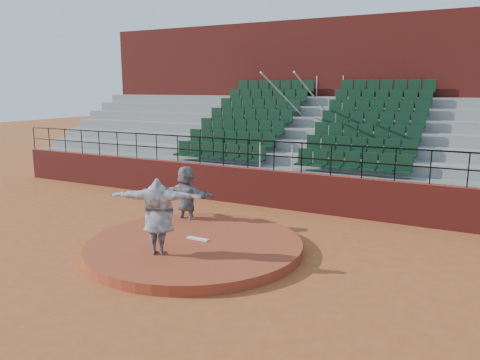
# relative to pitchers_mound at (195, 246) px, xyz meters

# --- Properties ---
(ground) EXTENTS (90.00, 90.00, 0.00)m
(ground) POSITION_rel_pitchers_mound_xyz_m (0.00, 0.00, -0.12)
(ground) COLOR #A25024
(ground) RESTS_ON ground
(pitchers_mound) EXTENTS (5.50, 5.50, 0.25)m
(pitchers_mound) POSITION_rel_pitchers_mound_xyz_m (0.00, 0.00, 0.00)
(pitchers_mound) COLOR #9B3C22
(pitchers_mound) RESTS_ON ground
(pitching_rubber) EXTENTS (0.60, 0.15, 0.03)m
(pitching_rubber) POSITION_rel_pitchers_mound_xyz_m (0.00, 0.15, 0.14)
(pitching_rubber) COLOR white
(pitching_rubber) RESTS_ON pitchers_mound
(boundary_wall) EXTENTS (24.00, 0.30, 1.30)m
(boundary_wall) POSITION_rel_pitchers_mound_xyz_m (0.00, 5.00, 0.53)
(boundary_wall) COLOR maroon
(boundary_wall) RESTS_ON ground
(wall_railing) EXTENTS (24.04, 0.05, 1.03)m
(wall_railing) POSITION_rel_pitchers_mound_xyz_m (0.00, 5.00, 1.90)
(wall_railing) COLOR black
(wall_railing) RESTS_ON boundary_wall
(seating_deck) EXTENTS (24.00, 5.97, 4.63)m
(seating_deck) POSITION_rel_pitchers_mound_xyz_m (0.00, 8.64, 1.33)
(seating_deck) COLOR gray
(seating_deck) RESTS_ON ground
(press_box_facade) EXTENTS (24.00, 3.00, 7.10)m
(press_box_facade) POSITION_rel_pitchers_mound_xyz_m (0.00, 12.60, 3.43)
(press_box_facade) COLOR maroon
(press_box_facade) RESTS_ON ground
(pitcher) EXTENTS (2.31, 1.32, 1.82)m
(pitcher) POSITION_rel_pitchers_mound_xyz_m (-0.24, -1.13, 1.03)
(pitcher) COLOR black
(pitcher) RESTS_ON pitchers_mound
(fielder) EXTENTS (1.75, 0.68, 1.84)m
(fielder) POSITION_rel_pitchers_mound_xyz_m (-1.36, 1.68, 0.80)
(fielder) COLOR black
(fielder) RESTS_ON ground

